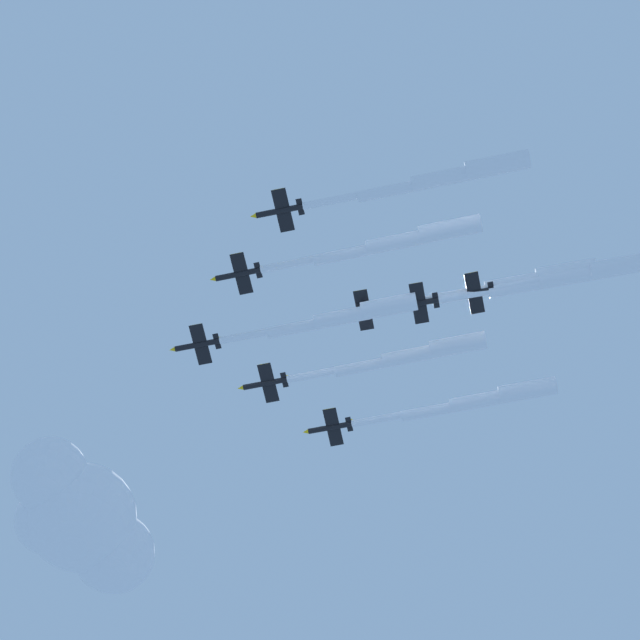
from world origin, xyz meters
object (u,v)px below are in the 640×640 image
at_px(jet_lead, 339,317).
at_px(jet_starboard_inner, 408,356).
at_px(jet_port_mid, 441,178).
at_px(jet_trail_port, 637,261).
at_px(jet_port_inner, 396,242).
at_px(jet_port_outer, 513,283).
at_px(jet_starboard_mid, 477,401).
at_px(jet_starboard_outer, 567,277).

height_order(jet_lead, jet_starboard_inner, jet_starboard_inner).
xyz_separation_m(jet_port_mid, jet_trail_port, (-30.03, 27.69, 0.54)).
xyz_separation_m(jet_starboard_inner, jet_port_mid, (32.32, 19.29, -2.18)).
bearing_deg(jet_starboard_inner, jet_port_inner, 16.20).
bearing_deg(jet_port_outer, jet_port_mid, -10.59).
xyz_separation_m(jet_port_mid, jet_port_outer, (-25.85, 4.84, 2.03)).
relative_size(jet_port_inner, jet_port_mid, 1.01).
distance_m(jet_starboard_inner, jet_port_mid, 37.70).
xyz_separation_m(jet_lead, jet_starboard_mid, (-28.09, 17.61, 1.23)).
relative_size(jet_port_inner, jet_trail_port, 0.97).
height_order(jet_lead, jet_port_inner, jet_port_inner).
relative_size(jet_port_mid, jet_trail_port, 0.96).
relative_size(jet_starboard_outer, jet_trail_port, 0.93).
height_order(jet_starboard_inner, jet_port_outer, jet_starboard_inner).
bearing_deg(jet_starboard_mid, jet_starboard_outer, 53.48).
bearing_deg(jet_port_inner, jet_port_outer, 133.53).
bearing_deg(jet_starboard_inner, jet_trail_port, 87.20).
relative_size(jet_lead, jet_trail_port, 0.90).
bearing_deg(jet_port_outer, jet_starboard_mid, -143.59).
bearing_deg(jet_port_outer, jet_starboard_outer, 102.28).
bearing_deg(jet_port_outer, jet_starboard_inner, -105.02).
bearing_deg(jet_starboard_inner, jet_lead, -32.17).
xyz_separation_m(jet_starboard_inner, jet_port_outer, (6.47, 24.12, -0.15)).
height_order(jet_starboard_inner, jet_trail_port, jet_starboard_inner).
bearing_deg(jet_port_outer, jet_lead, -77.28).
height_order(jet_starboard_inner, jet_port_mid, jet_starboard_inner).
xyz_separation_m(jet_starboard_inner, jet_trail_port, (2.30, 46.98, -1.63)).
height_order(jet_lead, jet_starboard_mid, jet_starboard_mid).
height_order(jet_lead, jet_trail_port, jet_trail_port).
distance_m(jet_lead, jet_starboard_outer, 43.71).
height_order(jet_port_inner, jet_port_mid, jet_port_inner).
xyz_separation_m(jet_port_inner, jet_starboard_inner, (-23.03, -6.69, -0.40)).
bearing_deg(jet_starboard_inner, jet_starboard_outer, 82.71).
xyz_separation_m(jet_lead, jet_port_outer, (-7.42, 32.86, 1.95)).
height_order(jet_port_inner, jet_starboard_outer, jet_port_inner).
distance_m(jet_port_mid, jet_port_outer, 26.38).
height_order(jet_starboard_inner, jet_starboard_outer, jet_starboard_inner).
distance_m(jet_port_inner, jet_starboard_mid, 37.32).
bearing_deg(jet_port_mid, jet_lead, -123.34).
distance_m(jet_lead, jet_port_outer, 33.74).
bearing_deg(jet_port_inner, jet_starboard_outer, 124.47).
relative_size(jet_lead, jet_starboard_mid, 0.95).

